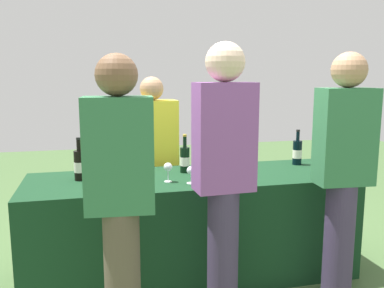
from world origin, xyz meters
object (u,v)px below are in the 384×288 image
(wine_bottle_4, at_px, (297,152))
(wine_glass_1, at_px, (191,171))
(wine_bottle_0, at_px, (79,165))
(guest_0, at_px, (120,194))
(wine_bottle_3, at_px, (202,155))
(guest_2, at_px, (343,169))
(server_pouring, at_px, (153,158))
(wine_glass_0, at_px, (168,168))
(wine_glass_2, at_px, (244,166))
(guest_1, at_px, (224,172))
(wine_bottle_1, at_px, (127,162))
(wine_bottle_2, at_px, (185,159))

(wine_bottle_4, relative_size, wine_glass_1, 2.40)
(wine_bottle_4, bearing_deg, wine_bottle_0, -176.30)
(guest_0, bearing_deg, wine_bottle_3, 59.06)
(guest_2, bearing_deg, server_pouring, 135.83)
(wine_glass_0, xyz_separation_m, wine_glass_2, (0.55, -0.08, -0.00))
(guest_2, bearing_deg, guest_1, -172.83)
(wine_glass_2, xyz_separation_m, guest_1, (-0.31, -0.45, 0.08))
(wine_bottle_1, height_order, wine_glass_0, wine_bottle_1)
(wine_bottle_4, xyz_separation_m, wine_glass_1, (-1.04, -0.40, -0.02))
(server_pouring, bearing_deg, guest_2, 126.25)
(wine_bottle_4, bearing_deg, server_pouring, 160.08)
(wine_glass_0, bearing_deg, guest_1, -65.30)
(wine_glass_1, bearing_deg, guest_2, -23.90)
(wine_bottle_2, distance_m, guest_1, 0.81)
(wine_glass_1, relative_size, wine_glass_2, 0.88)
(wine_glass_1, bearing_deg, wine_glass_2, -0.07)
(wine_bottle_1, relative_size, wine_glass_1, 2.41)
(wine_bottle_1, height_order, wine_glass_1, wine_bottle_1)
(server_pouring, bearing_deg, wine_bottle_1, 56.73)
(guest_0, relative_size, guest_2, 0.98)
(wine_bottle_3, bearing_deg, guest_0, -126.57)
(wine_bottle_1, xyz_separation_m, wine_glass_1, (0.43, -0.33, -0.02))
(wine_bottle_4, height_order, guest_1, guest_1)
(server_pouring, bearing_deg, wine_glass_1, 95.60)
(wine_bottle_2, xyz_separation_m, guest_2, (0.91, -0.76, 0.04))
(wine_bottle_3, height_order, server_pouring, server_pouring)
(wine_bottle_4, xyz_separation_m, wine_glass_2, (-0.64, -0.40, -0.01))
(wine_bottle_3, height_order, wine_glass_1, wine_bottle_3)
(guest_0, bearing_deg, wine_glass_0, 65.57)
(wine_bottle_1, bearing_deg, guest_2, -28.75)
(guest_0, xyz_separation_m, guest_2, (1.48, 0.16, 0.02))
(wine_bottle_4, relative_size, guest_0, 0.18)
(wine_bottle_1, xyz_separation_m, guest_2, (1.37, -0.75, 0.04))
(guest_0, bearing_deg, wine_bottle_4, 37.63)
(wine_bottle_3, distance_m, wine_bottle_4, 0.85)
(wine_bottle_1, relative_size, wine_bottle_4, 1.00)
(wine_bottle_4, distance_m, server_pouring, 1.27)
(wine_bottle_4, bearing_deg, wine_glass_1, -158.77)
(wine_bottle_1, bearing_deg, guest_1, -56.43)
(wine_bottle_3, distance_m, guest_1, 0.85)
(wine_bottle_3, xyz_separation_m, server_pouring, (-0.34, 0.44, -0.09))
(wine_glass_1, height_order, wine_glass_2, wine_glass_2)
(wine_bottle_0, height_order, wine_bottle_2, wine_bottle_0)
(guest_2, bearing_deg, wine_bottle_2, 144.59)
(wine_bottle_3, distance_m, wine_glass_2, 0.45)
(server_pouring, relative_size, guest_0, 0.93)
(wine_glass_1, bearing_deg, server_pouring, 100.52)
(wine_glass_2, bearing_deg, wine_bottle_2, 136.68)
(wine_bottle_0, bearing_deg, server_pouring, 41.60)
(wine_bottle_1, distance_m, server_pouring, 0.58)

